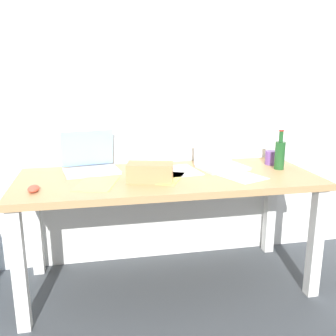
# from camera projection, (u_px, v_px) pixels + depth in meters

# --- Properties ---
(ground_plane) EXTENTS (8.00, 8.00, 0.00)m
(ground_plane) POSITION_uv_depth(u_px,v_px,m) (168.00, 282.00, 2.52)
(ground_plane) COLOR #42474C
(back_wall) EXTENTS (5.20, 0.08, 2.60)m
(back_wall) POSITION_uv_depth(u_px,v_px,m) (156.00, 82.00, 2.60)
(back_wall) COLOR white
(back_wall) RESTS_ON ground
(desk) EXTENTS (1.84, 0.74, 0.74)m
(desk) POSITION_uv_depth(u_px,v_px,m) (168.00, 190.00, 2.36)
(desk) COLOR tan
(desk) RESTS_ON ground
(laptop_left) EXTENTS (0.38, 0.31, 0.26)m
(laptop_left) POSITION_uv_depth(u_px,v_px,m) (90.00, 163.00, 2.43)
(laptop_left) COLOR silver
(laptop_left) RESTS_ON desk
(laptop_right) EXTENTS (0.35, 0.30, 0.21)m
(laptop_right) POSITION_uv_depth(u_px,v_px,m) (220.00, 161.00, 2.53)
(laptop_right) COLOR silver
(laptop_right) RESTS_ON desk
(beer_bottle) EXTENTS (0.07, 0.07, 0.26)m
(beer_bottle) POSITION_uv_depth(u_px,v_px,m) (280.00, 154.00, 2.48)
(beer_bottle) COLOR #1E5123
(beer_bottle) RESTS_ON desk
(computer_mouse) EXTENTS (0.06, 0.10, 0.03)m
(computer_mouse) POSITION_uv_depth(u_px,v_px,m) (34.00, 189.00, 2.02)
(computer_mouse) COLOR #D84C38
(computer_mouse) RESTS_ON desk
(cardboard_box) EXTENTS (0.29, 0.20, 0.11)m
(cardboard_box) POSITION_uv_depth(u_px,v_px,m) (150.00, 172.00, 2.21)
(cardboard_box) COLOR tan
(cardboard_box) RESTS_ON desk
(coffee_mug) EXTENTS (0.08, 0.08, 0.09)m
(coffee_mug) POSITION_uv_depth(u_px,v_px,m) (271.00, 158.00, 2.61)
(coffee_mug) COLOR #724799
(coffee_mug) RESTS_ON desk
(paper_sheet_front_right) EXTENTS (0.31, 0.35, 0.00)m
(paper_sheet_front_right) POSITION_uv_depth(u_px,v_px,m) (240.00, 176.00, 2.33)
(paper_sheet_front_right) COLOR white
(paper_sheet_front_right) RESTS_ON desk
(paper_sheet_front_left) EXTENTS (0.28, 0.34, 0.00)m
(paper_sheet_front_left) POSITION_uv_depth(u_px,v_px,m) (96.00, 184.00, 2.16)
(paper_sheet_front_left) COLOR #F4E06B
(paper_sheet_front_left) RESTS_ON desk
(paper_sheet_center) EXTENTS (0.32, 0.36, 0.00)m
(paper_sheet_center) POSITION_uv_depth(u_px,v_px,m) (163.00, 178.00, 2.29)
(paper_sheet_center) COLOR #F4E06B
(paper_sheet_center) RESTS_ON desk
(paper_sheet_near_back) EXTENTS (0.25, 0.32, 0.00)m
(paper_sheet_near_back) POSITION_uv_depth(u_px,v_px,m) (180.00, 171.00, 2.45)
(paper_sheet_near_back) COLOR white
(paper_sheet_near_back) RESTS_ON desk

